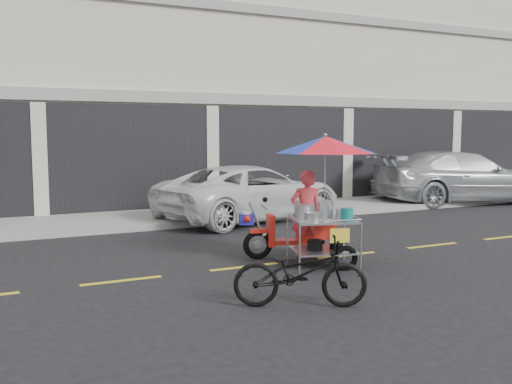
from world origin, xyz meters
name	(u,v)px	position (x,y,z in m)	size (l,w,h in m)	color
ground	(346,255)	(0.00, 0.00, 0.00)	(90.00, 90.00, 0.00)	black
sidewalk	(226,212)	(0.00, 5.50, 0.07)	(45.00, 3.00, 0.15)	gray
shophouse_block	(243,74)	(2.82, 10.59, 4.24)	(36.00, 8.11, 10.40)	beige
centerline	(346,255)	(0.00, 0.00, 0.00)	(42.00, 0.10, 0.01)	gold
white_pickup	(251,193)	(0.23, 4.47, 0.68)	(2.27, 4.92, 1.37)	silver
silver_pickup	(460,177)	(7.47, 4.70, 0.80)	(2.24, 5.50, 1.60)	#B4B9BD
near_bicycle	(300,272)	(-2.25, -2.22, 0.44)	(0.58, 1.67, 0.88)	black
food_vendor_rig	(317,182)	(-0.78, -0.23, 1.37)	(2.15, 2.12, 2.18)	black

